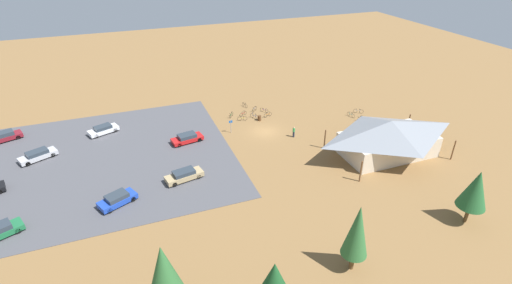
% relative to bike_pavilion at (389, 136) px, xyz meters
% --- Properties ---
extents(ground, '(160.00, 160.00, 0.00)m').
position_rel_bike_pavilion_xyz_m(ground, '(13.57, -12.38, -2.92)').
color(ground, olive).
rests_on(ground, ground).
extents(parking_lot_asphalt, '(34.69, 31.20, 0.05)m').
position_rel_bike_pavilion_xyz_m(parking_lot_asphalt, '(37.63, -12.37, -2.89)').
color(parking_lot_asphalt, '#4C4C51').
rests_on(parking_lot_asphalt, ground).
extents(bike_pavilion, '(15.32, 9.34, 5.17)m').
position_rel_bike_pavilion_xyz_m(bike_pavilion, '(0.00, 0.00, 0.00)').
color(bike_pavilion, beige).
rests_on(bike_pavilion, ground).
extents(trash_bin, '(0.60, 0.60, 0.90)m').
position_rel_bike_pavilion_xyz_m(trash_bin, '(12.96, -16.46, -2.47)').
color(trash_bin, brown).
rests_on(trash_bin, ground).
extents(lot_sign, '(0.56, 0.08, 2.20)m').
position_rel_bike_pavilion_xyz_m(lot_sign, '(18.71, -13.96, -1.51)').
color(lot_sign, '#99999E').
rests_on(lot_sign, ground).
extents(pine_west, '(2.85, 2.85, 7.13)m').
position_rel_bike_pavilion_xyz_m(pine_west, '(33.00, 14.71, 1.74)').
color(pine_west, brown).
rests_on(pine_west, ground).
extents(pine_far_east, '(2.98, 2.98, 6.68)m').
position_rel_bike_pavilion_xyz_m(pine_far_east, '(25.44, 18.86, 1.75)').
color(pine_far_east, brown).
rests_on(pine_far_east, ground).
extents(pine_center, '(2.98, 2.98, 6.49)m').
position_rel_bike_pavilion_xyz_m(pine_center, '(1.07, 14.98, 1.38)').
color(pine_center, brown).
rests_on(pine_center, ground).
extents(pine_far_west, '(2.42, 2.42, 7.31)m').
position_rel_bike_pavilion_xyz_m(pine_far_west, '(16.35, 16.20, 1.65)').
color(pine_far_west, brown).
rests_on(pine_far_west, ground).
extents(bicycle_silver_mid_cluster, '(1.21, 1.24, 0.83)m').
position_rel_bike_pavilion_xyz_m(bicycle_silver_mid_cluster, '(12.39, -20.30, -2.53)').
color(bicycle_silver_mid_cluster, black).
rests_on(bicycle_silver_mid_cluster, ground).
extents(bicycle_purple_back_row, '(1.03, 1.36, 0.76)m').
position_rel_bike_pavilion_xyz_m(bicycle_purple_back_row, '(10.96, -19.31, -2.56)').
color(bicycle_purple_back_row, black).
rests_on(bicycle_purple_back_row, ground).
extents(bicycle_yellow_lone_west, '(1.63, 0.57, 0.83)m').
position_rel_bike_pavilion_xyz_m(bicycle_yellow_lone_west, '(15.65, -17.43, -2.54)').
color(bicycle_yellow_lone_west, black).
rests_on(bicycle_yellow_lone_west, ground).
extents(bicycle_black_yard_right, '(0.53, 1.66, 0.82)m').
position_rel_bike_pavilion_xyz_m(bicycle_black_yard_right, '(13.40, -22.61, -2.54)').
color(bicycle_black_yard_right, black).
rests_on(bicycle_black_yard_right, ground).
extents(bicycle_white_trailside, '(1.51, 0.81, 0.73)m').
position_rel_bike_pavilion_xyz_m(bicycle_white_trailside, '(-2.86, -10.65, -2.57)').
color(bicycle_white_trailside, black).
rests_on(bicycle_white_trailside, ground).
extents(bicycle_red_near_sign, '(1.55, 0.88, 0.78)m').
position_rel_bike_pavilion_xyz_m(bicycle_red_near_sign, '(14.91, -19.19, -2.55)').
color(bicycle_red_near_sign, black).
rests_on(bicycle_red_near_sign, ground).
extents(bicycle_teal_yard_center, '(0.59, 1.65, 0.78)m').
position_rel_bike_pavilion_xyz_m(bicycle_teal_yard_center, '(-2.19, -12.33, -2.56)').
color(bicycle_teal_yard_center, black).
rests_on(bicycle_teal_yard_center, ground).
extents(bicycle_blue_near_porch, '(0.98, 1.60, 0.90)m').
position_rel_bike_pavilion_xyz_m(bicycle_blue_near_porch, '(13.41, -17.52, -2.52)').
color(bicycle_blue_near_porch, black).
rests_on(bicycle_blue_near_porch, ground).
extents(bicycle_orange_front_row, '(1.67, 0.65, 0.81)m').
position_rel_bike_pavilion_xyz_m(bicycle_orange_front_row, '(11.10, -17.31, -2.54)').
color(bicycle_orange_front_row, black).
rests_on(bicycle_orange_front_row, ground).
extents(bicycle_green_yard_front, '(1.06, 1.44, 0.83)m').
position_rel_bike_pavilion_xyz_m(bicycle_green_yard_front, '(16.92, -19.46, -2.54)').
color(bicycle_green_yard_front, black).
rests_on(bicycle_green_yard_front, ground).
extents(bicycle_silver_edge_south, '(1.50, 0.99, 0.87)m').
position_rel_bike_pavilion_xyz_m(bicycle_silver_edge_south, '(-4.20, -13.11, -2.54)').
color(bicycle_silver_edge_south, black).
rests_on(bicycle_silver_edge_south, ground).
extents(car_silver_back_corner, '(5.10, 3.67, 1.32)m').
position_rel_bike_pavilion_xyz_m(car_silver_back_corner, '(46.08, -15.71, -2.21)').
color(car_silver_back_corner, '#BCBCC1').
rests_on(car_silver_back_corner, parking_lot_asphalt).
extents(car_red_far_end, '(4.90, 2.70, 1.31)m').
position_rel_bike_pavilion_xyz_m(car_red_far_end, '(25.76, -13.30, -2.21)').
color(car_red_far_end, red).
rests_on(car_red_far_end, parking_lot_asphalt).
extents(car_blue_by_curb, '(4.67, 3.54, 1.35)m').
position_rel_bike_pavilion_xyz_m(car_blue_by_curb, '(36.31, -1.49, -2.19)').
color(car_blue_by_curb, '#1E42B2').
rests_on(car_blue_by_curb, parking_lot_asphalt).
extents(car_maroon_front_row, '(5.08, 3.41, 1.42)m').
position_rel_bike_pavilion_xyz_m(car_maroon_front_row, '(51.44, -23.45, -2.17)').
color(car_maroon_front_row, maroon).
rests_on(car_maroon_front_row, parking_lot_asphalt).
extents(car_tan_aisle_side, '(5.02, 2.65, 1.35)m').
position_rel_bike_pavilion_xyz_m(car_tan_aisle_side, '(28.13, -3.65, -2.19)').
color(car_tan_aisle_side, tan).
rests_on(car_tan_aisle_side, parking_lot_asphalt).
extents(car_white_near_entry, '(4.80, 3.28, 1.30)m').
position_rel_bike_pavilion_xyz_m(car_white_near_entry, '(37.44, -20.69, -2.21)').
color(car_white_near_entry, white).
rests_on(car_white_near_entry, parking_lot_asphalt).
extents(visitor_crossing_yard, '(0.39, 0.40, 1.73)m').
position_rel_bike_pavilion_xyz_m(visitor_crossing_yard, '(10.12, -9.20, -2.01)').
color(visitor_crossing_yard, '#2D3347').
rests_on(visitor_crossing_yard, ground).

